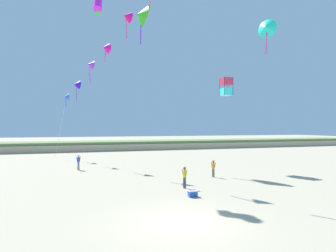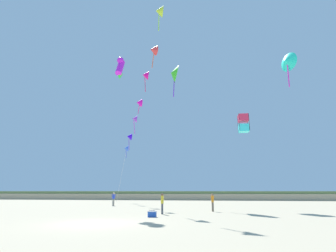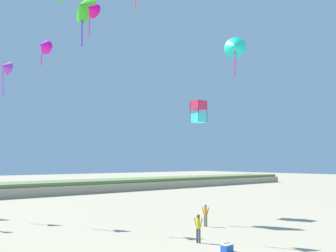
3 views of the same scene
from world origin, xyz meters
name	(u,v)px [view 2 (image 2 of 3)]	position (x,y,z in m)	size (l,w,h in m)	color
ground_plane	(96,224)	(0.00, 0.00, 0.00)	(240.00, 240.00, 0.00)	tan
dune_ridge	(177,195)	(0.00, 42.92, 0.87)	(120.00, 8.69, 1.75)	tan
person_near_left	(213,201)	(6.70, 9.86, 0.90)	(0.32, 0.52, 1.56)	#726656
person_near_right	(162,202)	(2.67, 6.52, 0.93)	(0.32, 0.54, 1.61)	#474C56
person_mid_center	(114,198)	(-5.29, 17.65, 0.93)	(0.46, 0.45, 1.61)	gray
kite_banner_string	(152,49)	(0.80, 10.22, 16.81)	(18.84, 39.63, 25.48)	#3B6BEC
large_kite_low_lead	(174,74)	(2.02, 20.68, 18.69)	(1.98, 2.98, 5.18)	#3ED422
large_kite_mid_trail	(120,67)	(-3.45, 12.50, 16.06)	(0.87, 1.59, 2.76)	#CC20EA
large_kite_high_solo	(287,61)	(15.93, 14.47, 16.37)	(1.88, 2.34, 4.28)	#21EAC6
large_kite_outer_drift	(243,123)	(10.55, 14.35, 9.13)	(1.11, 1.11, 1.99)	#39EBF0
beach_cooler	(152,214)	(2.35, 4.12, 0.21)	(0.58, 0.41, 0.46)	blue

